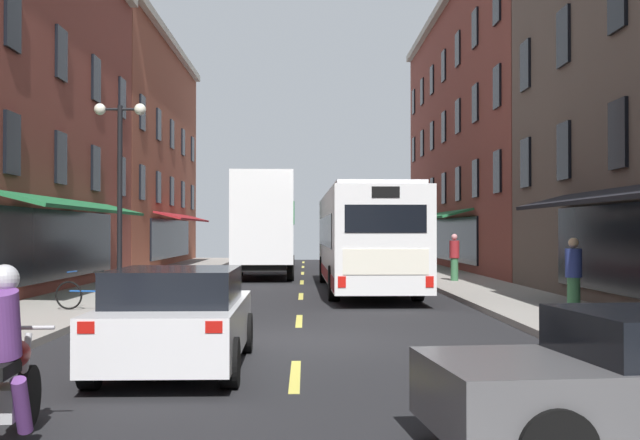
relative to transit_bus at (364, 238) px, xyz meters
The scene contains 12 objects.
ground_plane 11.96m from the transit_bus, 100.02° to the right, with size 34.80×80.00×0.10m, color black.
lane_centre_dashes 12.20m from the transit_bus, 99.82° to the right, with size 0.14×73.90×0.01m.
sidewalk_right 12.38m from the transit_bus, 71.75° to the right, with size 3.00×80.00×0.14m, color gray.
transit_bus is the anchor object (origin of this frame).
box_truck 7.53m from the transit_bus, 119.05° to the left, with size 2.62×6.59×4.29m.
sedan_near 15.11m from the transit_bus, 104.37° to the right, with size 1.99×4.32×1.43m.
sedan_mid 16.61m from the transit_bus, 102.17° to the left, with size 1.98×4.32×1.43m.
motorcycle_rider 19.26m from the transit_bus, 103.96° to the right, with size 0.62×2.07×1.66m.
bicycle_mid 10.28m from the transit_bus, 132.51° to the right, with size 1.70×0.48×0.91m.
pedestrian_mid 9.64m from the transit_bus, 65.86° to the right, with size 0.36×0.36×1.68m.
pedestrian_far 4.73m from the transit_bus, 40.44° to the left, with size 0.36×0.36×1.72m.
street_lamp_twin 8.28m from the transit_bus, 149.37° to the right, with size 1.42×0.32×5.34m.
Camera 1 is at (0.14, -14.19, 1.96)m, focal length 44.20 mm.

